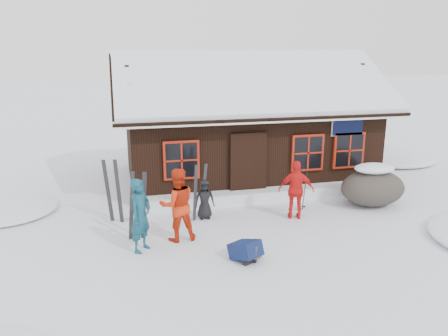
{
  "coord_description": "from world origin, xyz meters",
  "views": [
    {
      "loc": [
        -2.81,
        -9.62,
        4.39
      ],
      "look_at": [
        -0.08,
        1.48,
        1.3
      ],
      "focal_mm": 35.0,
      "sensor_mm": 36.0,
      "label": 1
    }
  ],
  "objects_px": {
    "skier_teal": "(141,215)",
    "boulder": "(373,187)",
    "skier_orange_left": "(177,205)",
    "backpack_olive": "(251,253)",
    "skier_orange_right": "(296,190)",
    "backpack_blue": "(245,253)",
    "ski_pair_left": "(138,207)",
    "skier_crouched": "(205,199)",
    "ski_poles": "(303,190)"
  },
  "relations": [
    {
      "from": "boulder",
      "to": "backpack_blue",
      "type": "distance_m",
      "value": 5.23
    },
    {
      "from": "backpack_olive",
      "to": "skier_crouched",
      "type": "bearing_deg",
      "value": 134.78
    },
    {
      "from": "skier_teal",
      "to": "backpack_blue",
      "type": "xyz_separation_m",
      "value": [
        2.13,
        -1.04,
        -0.67
      ]
    },
    {
      "from": "ski_pair_left",
      "to": "backpack_blue",
      "type": "distance_m",
      "value": 2.83
    },
    {
      "from": "ski_pair_left",
      "to": "ski_poles",
      "type": "relative_size",
      "value": 1.39
    },
    {
      "from": "skier_orange_left",
      "to": "skier_crouched",
      "type": "height_order",
      "value": "skier_orange_left"
    },
    {
      "from": "backpack_olive",
      "to": "skier_orange_left",
      "type": "bearing_deg",
      "value": 168.68
    },
    {
      "from": "boulder",
      "to": "ski_poles",
      "type": "bearing_deg",
      "value": 176.33
    },
    {
      "from": "skier_crouched",
      "to": "boulder",
      "type": "relative_size",
      "value": 0.56
    },
    {
      "from": "backpack_olive",
      "to": "boulder",
      "type": "bearing_deg",
      "value": 63.0
    },
    {
      "from": "skier_teal",
      "to": "backpack_olive",
      "type": "distance_m",
      "value": 2.57
    },
    {
      "from": "skier_crouched",
      "to": "backpack_blue",
      "type": "bearing_deg",
      "value": -80.41
    },
    {
      "from": "skier_orange_left",
      "to": "ski_pair_left",
      "type": "relative_size",
      "value": 1.03
    },
    {
      "from": "skier_crouched",
      "to": "ski_pair_left",
      "type": "height_order",
      "value": "ski_pair_left"
    },
    {
      "from": "ski_pair_left",
      "to": "ski_poles",
      "type": "height_order",
      "value": "ski_pair_left"
    },
    {
      "from": "ski_poles",
      "to": "backpack_olive",
      "type": "relative_size",
      "value": 2.4
    },
    {
      "from": "skier_orange_left",
      "to": "ski_pair_left",
      "type": "height_order",
      "value": "skier_orange_left"
    },
    {
      "from": "skier_orange_right",
      "to": "backpack_blue",
      "type": "xyz_separation_m",
      "value": [
        -2.01,
        -2.05,
        -0.63
      ]
    },
    {
      "from": "skier_crouched",
      "to": "ski_poles",
      "type": "relative_size",
      "value": 0.87
    },
    {
      "from": "skier_orange_left",
      "to": "boulder",
      "type": "height_order",
      "value": "skier_orange_left"
    },
    {
      "from": "ski_poles",
      "to": "boulder",
      "type": "bearing_deg",
      "value": -3.67
    },
    {
      "from": "ski_pair_left",
      "to": "ski_poles",
      "type": "bearing_deg",
      "value": 22.64
    },
    {
      "from": "skier_orange_left",
      "to": "ski_poles",
      "type": "height_order",
      "value": "skier_orange_left"
    },
    {
      "from": "ski_pair_left",
      "to": "backpack_blue",
      "type": "relative_size",
      "value": 2.75
    },
    {
      "from": "skier_teal",
      "to": "backpack_olive",
      "type": "xyz_separation_m",
      "value": [
        2.26,
        -1.02,
        -0.7
      ]
    },
    {
      "from": "skier_crouched",
      "to": "backpack_olive",
      "type": "relative_size",
      "value": 2.08
    },
    {
      "from": "skier_orange_left",
      "to": "backpack_olive",
      "type": "height_order",
      "value": "skier_orange_left"
    },
    {
      "from": "skier_orange_right",
      "to": "backpack_blue",
      "type": "relative_size",
      "value": 2.55
    },
    {
      "from": "skier_teal",
      "to": "boulder",
      "type": "xyz_separation_m",
      "value": [
        6.72,
        1.45,
        -0.28
      ]
    },
    {
      "from": "boulder",
      "to": "ski_pair_left",
      "type": "height_order",
      "value": "ski_pair_left"
    },
    {
      "from": "skier_orange_right",
      "to": "skier_crouched",
      "type": "height_order",
      "value": "skier_orange_right"
    },
    {
      "from": "skier_orange_left",
      "to": "skier_crouched",
      "type": "xyz_separation_m",
      "value": [
        0.89,
        1.21,
        -0.35
      ]
    },
    {
      "from": "skier_teal",
      "to": "ski_poles",
      "type": "height_order",
      "value": "skier_teal"
    },
    {
      "from": "skier_orange_left",
      "to": "skier_orange_right",
      "type": "relative_size",
      "value": 1.11
    },
    {
      "from": "skier_teal",
      "to": "skier_orange_right",
      "type": "bearing_deg",
      "value": -38.36
    },
    {
      "from": "boulder",
      "to": "backpack_blue",
      "type": "height_order",
      "value": "boulder"
    },
    {
      "from": "skier_orange_left",
      "to": "backpack_olive",
      "type": "bearing_deg",
      "value": 129.76
    },
    {
      "from": "skier_orange_right",
      "to": "backpack_blue",
      "type": "height_order",
      "value": "skier_orange_right"
    },
    {
      "from": "skier_teal",
      "to": "skier_orange_left",
      "type": "relative_size",
      "value": 0.96
    },
    {
      "from": "boulder",
      "to": "skier_teal",
      "type": "bearing_deg",
      "value": -167.85
    },
    {
      "from": "skier_orange_left",
      "to": "skier_teal",
      "type": "bearing_deg",
      "value": 18.87
    },
    {
      "from": "skier_orange_left",
      "to": "boulder",
      "type": "distance_m",
      "value": 5.94
    },
    {
      "from": "boulder",
      "to": "skier_orange_left",
      "type": "bearing_deg",
      "value": -169.7
    },
    {
      "from": "ski_poles",
      "to": "skier_teal",
      "type": "bearing_deg",
      "value": -160.94
    },
    {
      "from": "skier_orange_left",
      "to": "skier_orange_right",
      "type": "distance_m",
      "value": 3.32
    },
    {
      "from": "boulder",
      "to": "ski_poles",
      "type": "xyz_separation_m",
      "value": [
        -2.13,
        0.14,
        0.02
      ]
    },
    {
      "from": "skier_crouched",
      "to": "backpack_blue",
      "type": "height_order",
      "value": "skier_crouched"
    },
    {
      "from": "skier_teal",
      "to": "ski_poles",
      "type": "bearing_deg",
      "value": -33.07
    },
    {
      "from": "backpack_blue",
      "to": "backpack_olive",
      "type": "xyz_separation_m",
      "value": [
        0.13,
        0.02,
        -0.03
      ]
    },
    {
      "from": "skier_orange_left",
      "to": "ski_poles",
      "type": "bearing_deg",
      "value": -166.9
    }
  ]
}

